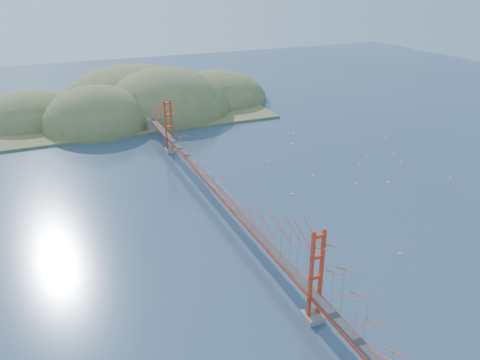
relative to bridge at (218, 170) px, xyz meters
name	(u,v)px	position (x,y,z in m)	size (l,w,h in m)	color
ground	(219,209)	(0.00, -0.18, -7.01)	(320.00, 320.00, 0.00)	#304661
bridge	(218,170)	(0.00, 0.00, 0.00)	(2.20, 94.40, 12.00)	gray
far_headlands	(142,109)	(2.21, 68.33, -7.01)	(84.00, 58.00, 25.00)	olive
sailboat_12	(209,143)	(9.71, 31.60, -6.87)	(0.55, 0.55, 0.61)	white
sailboat_15	(288,134)	(30.19, 30.24, -6.86)	(0.58, 0.58, 0.66)	white
sailboat_13	(450,178)	(45.75, -6.22, -6.86)	(0.57, 0.51, 0.64)	white
sailboat_17	(385,138)	(50.18, 18.23, -6.86)	(0.62, 0.55, 0.70)	white
sailboat_9	(374,130)	(51.45, 24.29, -6.87)	(0.55, 0.55, 0.59)	white
sailboat_0	(313,175)	(22.08, 5.42, -6.87)	(0.53, 0.55, 0.61)	white
sailboat_1	(356,184)	(27.30, -1.20, -6.87)	(0.56, 0.56, 0.59)	white
sailboat_14	(389,182)	(33.52, -3.00, -6.85)	(0.52, 0.62, 0.72)	white
sailboat_10	(400,253)	(18.55, -23.39, -6.87)	(0.53, 0.55, 0.62)	white
sailboat_7	(292,143)	(27.43, 23.52, -6.85)	(0.64, 0.64, 0.70)	white
sailboat_3	(269,161)	(17.57, 15.73, -6.86)	(0.57, 0.51, 0.65)	white
sailboat_8	(360,164)	(34.23, 6.88, -6.86)	(0.59, 0.59, 0.65)	white
sailboat_5	(394,154)	(44.46, 8.50, -6.87)	(0.54, 0.54, 0.60)	white
sailboat_4	(402,161)	(43.09, 4.44, -6.87)	(0.54, 0.54, 0.57)	white
sailboat_16	(292,194)	(14.08, -0.25, -6.86)	(0.62, 0.62, 0.69)	white
sailboat_extra_0	(294,133)	(31.76, 30.39, -6.85)	(0.62, 0.51, 0.72)	white
sailboat_extra_1	(367,156)	(38.30, 9.70, -6.87)	(0.55, 0.55, 0.60)	white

